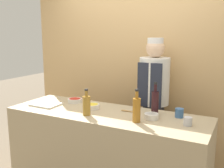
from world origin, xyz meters
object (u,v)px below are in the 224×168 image
Objects in this scene: sauce_bowl_yellow at (92,106)px; cup_blue at (179,113)px; cutting_board at (46,104)px; bottle_amber at (137,109)px; wooden_spoon at (133,112)px; chef_center at (154,103)px; sauce_bowl_white at (151,116)px; bottle_wine at (155,102)px; bottle_vinegar at (87,105)px; sauce_bowl_red at (75,100)px; cup_steel at (188,121)px.

cup_blue is at bearing 8.95° from sauce_bowl_yellow.
cutting_board is at bearing -167.26° from sauce_bowl_yellow.
bottle_amber is 1.44× the size of wooden_spoon.
chef_center is at bearing 97.33° from bottle_amber.
sauce_bowl_white is at bearing -24.44° from wooden_spoon.
bottle_wine reaches higher than bottle_amber.
bottle_vinegar is 0.16× the size of chef_center.
sauce_bowl_red is 0.10× the size of chef_center.
cutting_board is 1.15× the size of bottle_vinegar.
cup_steel is at bearing -3.87° from sauce_bowl_white.
sauce_bowl_red is 0.96m from chef_center.
cutting_board is at bearing -169.63° from cup_blue.
cutting_board is 0.18× the size of chef_center.
sauce_bowl_white is at bearing -2.60° from sauce_bowl_yellow.
cutting_board is 3.99× the size of cup_steel.
wooden_spoon is at bearing -170.15° from bottle_wine.
bottle_amber reaches higher than wooden_spoon.
sauce_bowl_red is 0.98m from bottle_amber.
sauce_bowl_white is 0.08× the size of chef_center.
sauce_bowl_red is 1.25m from cup_blue.
sauce_bowl_yellow is at bearing 12.74° from cutting_board.
wooden_spoon is 0.13× the size of chef_center.
bottle_amber is 1.16× the size of bottle_vinegar.
cup_steel reaches higher than sauce_bowl_yellow.
bottle_amber reaches higher than sauce_bowl_yellow.
bottle_wine is at bearing 96.31° from sauce_bowl_white.
chef_center is at bearing 63.08° from bottle_vinegar.
sauce_bowl_red is 1.87× the size of cup_blue.
sauce_bowl_yellow is at bearing 108.31° from bottle_vinegar.
cup_blue is (0.32, 0.32, -0.08)m from bottle_amber.
bottle_vinegar is at bearing -71.69° from sauce_bowl_yellow.
cup_blue is 0.47m from wooden_spoon.
sauce_bowl_red is at bearing 157.59° from sauce_bowl_yellow.
sauce_bowl_yellow is 0.70m from sauce_bowl_white.
cup_blue is at bearing -48.17° from chef_center.
cup_steel is at bearing 2.48° from cutting_board.
chef_center reaches higher than bottle_vinegar.
bottle_vinegar is at bearing -151.26° from bottle_wine.
chef_center is (0.50, 0.62, -0.04)m from sauce_bowl_yellow.
bottle_vinegar is (-0.53, -0.04, -0.02)m from bottle_amber.
cup_steel is 0.05× the size of chef_center.
sauce_bowl_yellow is at bearing 177.40° from sauce_bowl_white.
cup_blue reaches higher than cup_steel.
cutting_board is at bearing -168.70° from wooden_spoon.
bottle_amber is at bearing -16.66° from sauce_bowl_yellow.
bottle_wine is at bearing 9.85° from wooden_spoon.
bottle_wine is 3.77× the size of cup_blue.
wooden_spoon is at bearing 37.42° from bottle_vinegar.
bottle_amber reaches higher than sauce_bowl_white.
chef_center reaches higher than cup_blue.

